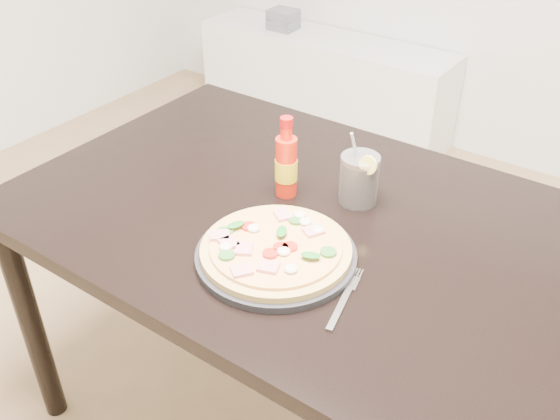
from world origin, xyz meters
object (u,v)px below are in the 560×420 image
Objects in this scene: pizza at (275,248)px; hot_sauce_bottle at (286,165)px; fork at (346,296)px; media_console at (323,83)px; cola_cup at (359,180)px; dining_table at (309,244)px; plate at (276,255)px.

hot_sauce_bottle is at bearing 119.87° from pizza.
media_console is (-1.22, 1.91, -0.50)m from fork.
media_console is at bearing 118.90° from pizza.
cola_cup is 0.35m from fork.
fork is (0.18, -0.02, -0.02)m from pizza.
fork is at bearing -43.07° from dining_table.
pizza is at bearing -60.13° from hot_sauce_bottle.
fork is at bearing -64.21° from cola_cup.
dining_table is 1.00× the size of media_console.
pizza is at bearing -81.05° from dining_table.
media_console is (-1.07, 1.60, -0.56)m from cola_cup.
hot_sauce_bottle is 0.14× the size of media_console.
media_console is (-1.01, 1.71, -0.42)m from dining_table.
dining_table is 6.94× the size of hot_sauce_bottle.
dining_table is 7.48× the size of fork.
plate is at bearing -95.82° from cola_cup.
dining_table is 0.21m from pizza.
cola_cup reaches higher than pizza.
fork is at bearing -37.85° from hot_sauce_bottle.
plate is 1.07× the size of pizza.
plate is at bearing -4.25° from pizza.
plate is at bearing -80.64° from dining_table.
dining_table is 4.17× the size of plate.
hot_sauce_bottle reaches higher than pizza.
plate is 0.18m from fork.
pizza reaches higher than media_console.
plate is 0.02m from pizza.
pizza reaches higher than fork.
cola_cup is 0.13× the size of media_console.
hot_sauce_bottle is at bearing 120.12° from plate.
pizza is 2.22m from media_console.
pizza is (0.03, -0.18, 0.11)m from dining_table.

